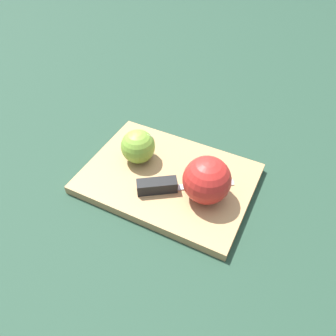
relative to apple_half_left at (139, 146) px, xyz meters
name	(u,v)px	position (x,y,z in m)	size (l,w,h in m)	color
ground_plane	(168,181)	(0.07, 0.00, -0.05)	(4.00, 4.00, 0.00)	#1E3828
cutting_board	(168,178)	(0.07, 0.00, -0.04)	(0.36, 0.29, 0.02)	#A37A4C
apple_half_left	(139,146)	(0.00, 0.00, 0.00)	(0.07, 0.07, 0.07)	olive
apple_half_right	(208,179)	(0.16, 0.00, 0.01)	(0.09, 0.09, 0.09)	red
knife	(161,186)	(0.09, -0.04, -0.02)	(0.14, 0.14, 0.02)	silver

